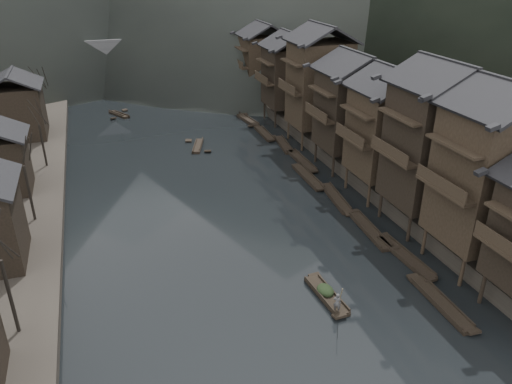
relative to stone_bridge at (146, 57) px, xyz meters
name	(u,v)px	position (x,y,z in m)	size (l,w,h in m)	color
water	(272,295)	(0.00, -72.00, -5.11)	(300.00, 300.00, 0.00)	black
right_bank	(390,105)	(35.00, -32.00, -4.21)	(40.00, 200.00, 1.80)	#2D2823
stilt_houses	(362,98)	(17.28, -53.05, 3.77)	(9.00, 67.60, 15.66)	black
bare_trees	(28,157)	(-17.00, -54.57, 1.67)	(3.90, 61.19, 7.81)	black
moored_sampans	(306,171)	(11.81, -51.31, -4.91)	(3.23, 60.22, 0.47)	black
midriver_boats	(161,113)	(-0.79, -22.52, -4.91)	(12.28, 35.42, 0.45)	black
stone_bridge	(146,57)	(0.00, 0.00, 0.00)	(40.00, 6.00, 9.00)	#4C4C4F
hero_sampan	(326,295)	(3.78, -73.49, -4.91)	(1.48, 5.55, 0.44)	black
cargo_heap	(326,286)	(3.80, -73.24, -4.30)	(1.21, 1.59, 0.73)	black
boatman	(337,300)	(3.65, -75.41, -3.90)	(0.56, 0.37, 1.53)	#4E4E50
bamboo_pole	(343,271)	(3.85, -75.41, -1.51)	(0.06, 0.06, 3.88)	#8C7A51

